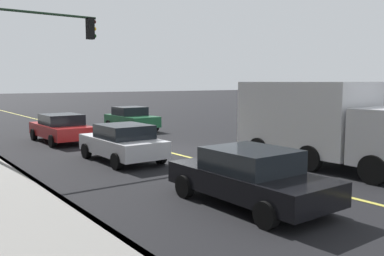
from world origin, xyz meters
The scene contains 9 objects.
ground centered at (0.00, 0.00, 0.00)m, with size 200.00×200.00×0.00m, color black.
curb_edge centered at (0.00, 6.32, 0.07)m, with size 80.00×0.16×0.15m, color slate.
lane_stripe_center centered at (0.00, 0.00, 0.01)m, with size 80.00×0.16×0.01m, color #D8CC4C.
car_white centered at (-0.79, 2.51, 0.74)m, with size 4.12×2.02×1.44m.
car_green centered at (8.09, -2.61, 0.75)m, with size 4.06×2.07×1.48m.
car_red centered at (5.62, 2.70, 0.73)m, with size 4.57×2.08×1.43m.
car_black centered at (-7.79, 2.57, 0.73)m, with size 4.42×2.10×1.42m.
truck_white centered at (-5.82, -3.01, 1.62)m, with size 6.84×2.67×3.05m.
traffic_light_mast centered at (2.01, 4.99, 4.17)m, with size 0.28×4.47×6.07m.
Camera 1 is at (-14.96, 9.68, 3.06)m, focal length 38.41 mm.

